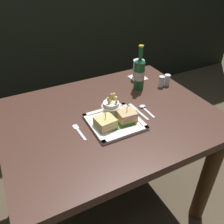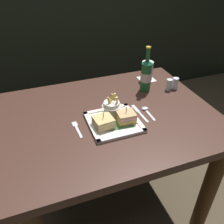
{
  "view_description": "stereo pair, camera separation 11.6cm",
  "coord_description": "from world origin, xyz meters",
  "px_view_note": "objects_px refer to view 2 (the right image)",
  "views": [
    {
      "loc": [
        -0.44,
        -0.89,
        1.44
      ],
      "look_at": [
        -0.01,
        -0.04,
        0.78
      ],
      "focal_mm": 38.0,
      "sensor_mm": 36.0,
      "label": 1
    },
    {
      "loc": [
        -0.34,
        -0.94,
        1.44
      ],
      "look_at": [
        -0.01,
        -0.04,
        0.78
      ],
      "focal_mm": 38.0,
      "sensor_mm": 36.0,
      "label": 2
    }
  ],
  "objects_px": {
    "beer_bottle": "(146,75)",
    "pepper_shaker": "(175,84)",
    "square_plate": "(114,122)",
    "salt_shaker": "(169,85)",
    "water_glass": "(147,72)",
    "fries_cup": "(112,106)",
    "sandwich_half_left": "(103,122)",
    "knife": "(139,113)",
    "fork": "(77,128)",
    "dining_table": "(111,136)",
    "spoon": "(146,110)",
    "sandwich_half_right": "(126,117)"
  },
  "relations": [
    {
      "from": "square_plate",
      "to": "sandwich_half_right",
      "type": "bearing_deg",
      "value": -16.72
    },
    {
      "from": "sandwich_half_left",
      "to": "fork",
      "type": "xyz_separation_m",
      "value": [
        -0.12,
        0.04,
        -0.03
      ]
    },
    {
      "from": "dining_table",
      "to": "knife",
      "type": "relative_size",
      "value": 6.52
    },
    {
      "from": "fries_cup",
      "to": "pepper_shaker",
      "type": "distance_m",
      "value": 0.48
    },
    {
      "from": "dining_table",
      "to": "square_plate",
      "type": "relative_size",
      "value": 4.44
    },
    {
      "from": "water_glass",
      "to": "fork",
      "type": "bearing_deg",
      "value": -147.58
    },
    {
      "from": "beer_bottle",
      "to": "pepper_shaker",
      "type": "distance_m",
      "value": 0.2
    },
    {
      "from": "beer_bottle",
      "to": "spoon",
      "type": "bearing_deg",
      "value": -114.59
    },
    {
      "from": "water_glass",
      "to": "sandwich_half_left",
      "type": "bearing_deg",
      "value": -137.83
    },
    {
      "from": "fries_cup",
      "to": "salt_shaker",
      "type": "xyz_separation_m",
      "value": [
        0.41,
        0.14,
        -0.03
      ]
    },
    {
      "from": "knife",
      "to": "salt_shaker",
      "type": "bearing_deg",
      "value": 30.92
    },
    {
      "from": "square_plate",
      "to": "water_glass",
      "type": "relative_size",
      "value": 2.05
    },
    {
      "from": "dining_table",
      "to": "spoon",
      "type": "height_order",
      "value": "spoon"
    },
    {
      "from": "sandwich_half_left",
      "to": "sandwich_half_right",
      "type": "height_order",
      "value": "sandwich_half_right"
    },
    {
      "from": "fries_cup",
      "to": "sandwich_half_left",
      "type": "bearing_deg",
      "value": -132.93
    },
    {
      "from": "water_glass",
      "to": "pepper_shaker",
      "type": "distance_m",
      "value": 0.2
    },
    {
      "from": "fries_cup",
      "to": "salt_shaker",
      "type": "height_order",
      "value": "fries_cup"
    },
    {
      "from": "pepper_shaker",
      "to": "salt_shaker",
      "type": "bearing_deg",
      "value": -180.0
    },
    {
      "from": "knife",
      "to": "sandwich_half_right",
      "type": "bearing_deg",
      "value": -151.51
    },
    {
      "from": "fork",
      "to": "knife",
      "type": "bearing_deg",
      "value": 2.71
    },
    {
      "from": "dining_table",
      "to": "sandwich_half_right",
      "type": "height_order",
      "value": "sandwich_half_right"
    },
    {
      "from": "dining_table",
      "to": "fork",
      "type": "distance_m",
      "value": 0.25
    },
    {
      "from": "dining_table",
      "to": "knife",
      "type": "distance_m",
      "value": 0.21
    },
    {
      "from": "spoon",
      "to": "water_glass",
      "type": "bearing_deg",
      "value": 62.88
    },
    {
      "from": "water_glass",
      "to": "spoon",
      "type": "distance_m",
      "value": 0.37
    },
    {
      "from": "dining_table",
      "to": "fork",
      "type": "height_order",
      "value": "fork"
    },
    {
      "from": "dining_table",
      "to": "spoon",
      "type": "relative_size",
      "value": 8.65
    },
    {
      "from": "sandwich_half_left",
      "to": "beer_bottle",
      "type": "relative_size",
      "value": 0.36
    },
    {
      "from": "dining_table",
      "to": "sandwich_half_left",
      "type": "distance_m",
      "value": 0.21
    },
    {
      "from": "sandwich_half_left",
      "to": "spoon",
      "type": "xyz_separation_m",
      "value": [
        0.26,
        0.06,
        -0.03
      ]
    },
    {
      "from": "fries_cup",
      "to": "pepper_shaker",
      "type": "bearing_deg",
      "value": 16.92
    },
    {
      "from": "fork",
      "to": "water_glass",
      "type": "bearing_deg",
      "value": 32.42
    },
    {
      "from": "beer_bottle",
      "to": "knife",
      "type": "bearing_deg",
      "value": -123.17
    },
    {
      "from": "sandwich_half_left",
      "to": "knife",
      "type": "height_order",
      "value": "sandwich_half_left"
    },
    {
      "from": "dining_table",
      "to": "salt_shaker",
      "type": "xyz_separation_m",
      "value": [
        0.42,
        0.12,
        0.17
      ]
    },
    {
      "from": "knife",
      "to": "fork",
      "type": "bearing_deg",
      "value": -177.29
    },
    {
      "from": "beer_bottle",
      "to": "spoon",
      "type": "xyz_separation_m",
      "value": [
        -0.09,
        -0.2,
        -0.09
      ]
    },
    {
      "from": "fork",
      "to": "spoon",
      "type": "xyz_separation_m",
      "value": [
        0.38,
        0.02,
        0.0
      ]
    },
    {
      "from": "knife",
      "to": "pepper_shaker",
      "type": "distance_m",
      "value": 0.36
    },
    {
      "from": "beer_bottle",
      "to": "fork",
      "type": "height_order",
      "value": "beer_bottle"
    },
    {
      "from": "sandwich_half_left",
      "to": "water_glass",
      "type": "distance_m",
      "value": 0.57
    },
    {
      "from": "pepper_shaker",
      "to": "fork",
      "type": "bearing_deg",
      "value": -164.54
    },
    {
      "from": "square_plate",
      "to": "knife",
      "type": "xyz_separation_m",
      "value": [
        0.16,
        0.04,
        -0.01
      ]
    },
    {
      "from": "sandwich_half_right",
      "to": "salt_shaker",
      "type": "bearing_deg",
      "value": 30.29
    },
    {
      "from": "beer_bottle",
      "to": "water_glass",
      "type": "bearing_deg",
      "value": 58.84
    },
    {
      "from": "square_plate",
      "to": "salt_shaker",
      "type": "relative_size",
      "value": 3.6
    },
    {
      "from": "dining_table",
      "to": "pepper_shaker",
      "type": "distance_m",
      "value": 0.5
    },
    {
      "from": "water_glass",
      "to": "salt_shaker",
      "type": "bearing_deg",
      "value": -68.83
    },
    {
      "from": "dining_table",
      "to": "knife",
      "type": "height_order",
      "value": "knife"
    },
    {
      "from": "beer_bottle",
      "to": "pepper_shaker",
      "type": "xyz_separation_m",
      "value": [
        0.18,
        -0.04,
        -0.07
      ]
    }
  ]
}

